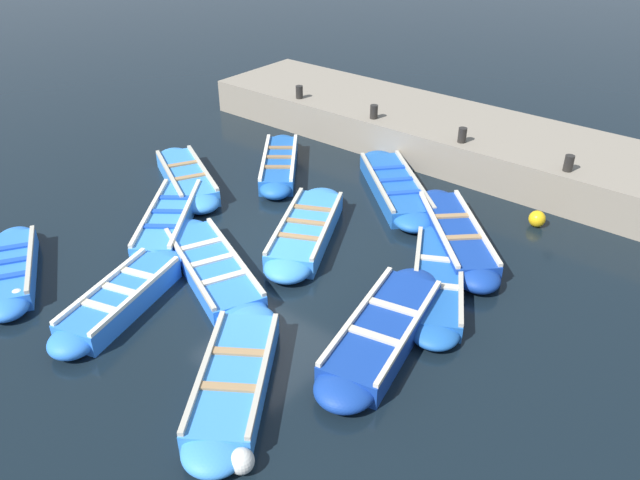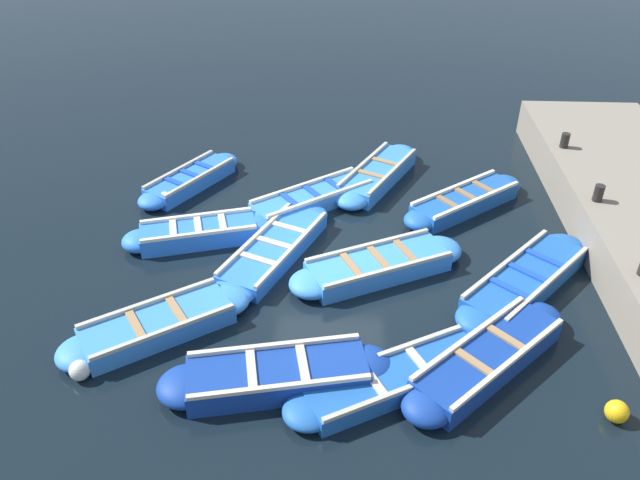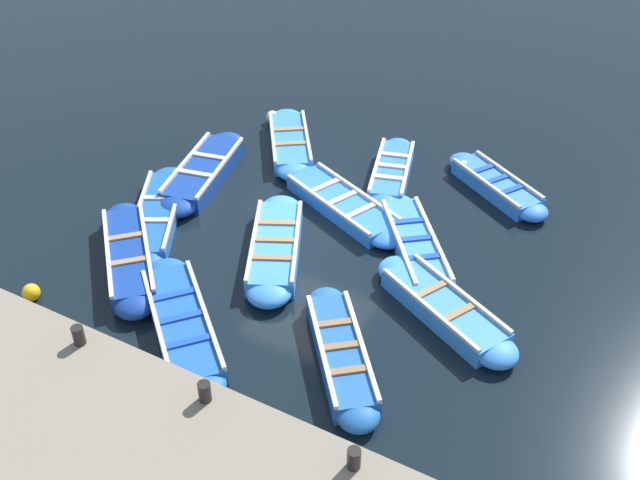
{
  "view_description": "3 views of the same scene",
  "coord_description": "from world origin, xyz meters",
  "views": [
    {
      "loc": [
        -7.3,
        -7.32,
        6.6
      ],
      "look_at": [
        0.69,
        -0.84,
        0.32
      ],
      "focal_mm": 35.0,
      "sensor_mm": 36.0,
      "label": 1
    },
    {
      "loc": [
        0.32,
        -10.12,
        7.48
      ],
      "look_at": [
        -0.22,
        0.53,
        0.23
      ],
      "focal_mm": 35.0,
      "sensor_mm": 36.0,
      "label": 2
    },
    {
      "loc": [
        11.26,
        6.38,
        9.81
      ],
      "look_at": [
        0.64,
        0.62,
        0.48
      ],
      "focal_mm": 42.0,
      "sensor_mm": 36.0,
      "label": 3
    }
  ],
  "objects": [
    {
      "name": "boat_near_quay",
      "position": [
        1.17,
        -3.17,
        0.16
      ],
      "size": [
        3.75,
        2.52,
        0.37
      ],
      "color": "#1E59AD",
      "rests_on": "ground"
    },
    {
      "name": "buoy_orange_near",
      "position": [
        -3.87,
        -3.27,
        0.17
      ],
      "size": [
        0.34,
        0.34,
        0.34
      ],
      "primitive_type": "sphere",
      "color": "silver",
      "rests_on": "ground"
    },
    {
      "name": "boat_mid_row",
      "position": [
        1.05,
        3.51,
        0.19
      ],
      "size": [
        2.33,
        3.51,
        0.44
      ],
      "color": "#3884E0",
      "rests_on": "ground"
    },
    {
      "name": "boat_centre",
      "position": [
        -1.14,
        0.24,
        0.16
      ],
      "size": [
        2.36,
        3.9,
        0.38
      ],
      "color": "blue",
      "rests_on": "ground"
    },
    {
      "name": "boat_stern_in",
      "position": [
        -2.79,
        0.71,
        0.2
      ],
      "size": [
        3.26,
        1.61,
        0.45
      ],
      "color": "blue",
      "rests_on": "ground"
    },
    {
      "name": "buoy_white_drifting",
      "position": [
        4.41,
        -3.69,
        0.17
      ],
      "size": [
        0.35,
        0.35,
        0.35
      ],
      "primitive_type": "sphere",
      "color": "#EAB214",
      "rests_on": "ground"
    },
    {
      "name": "buoy_yellow_far",
      "position": [
        -3.88,
        2.12,
        0.17
      ],
      "size": [
        0.35,
        0.35,
        0.35
      ],
      "primitive_type": "sphere",
      "color": "silver",
      "rests_on": "ground"
    },
    {
      "name": "bollard_mid_south",
      "position": [
        5.47,
        1.26,
        1.1
      ],
      "size": [
        0.2,
        0.2,
        0.35
      ],
      "primitive_type": "cylinder",
      "color": "black",
      "rests_on": "quay_wall"
    },
    {
      "name": "boat_outer_right",
      "position": [
        -2.91,
        -2.16,
        0.18
      ],
      "size": [
        3.34,
        2.66,
        0.41
      ],
      "color": "#3884E0",
      "rests_on": "ground"
    },
    {
      "name": "boat_end_of_row",
      "position": [
        2.67,
        -2.72,
        0.21
      ],
      "size": [
        3.26,
        3.2,
        0.47
      ],
      "color": "navy",
      "rests_on": "ground"
    },
    {
      "name": "boat_bow_out",
      "position": [
        -0.69,
        -3.25,
        0.2
      ],
      "size": [
        3.86,
        1.65,
        0.46
      ],
      "color": "navy",
      "rests_on": "ground"
    },
    {
      "name": "boat_far_corner",
      "position": [
        -0.48,
        2.28,
        0.18
      ],
      "size": [
        3.4,
        2.84,
        0.42
      ],
      "color": "#3884E0",
      "rests_on": "ground"
    },
    {
      "name": "boat_inner_gap",
      "position": [
        -3.5,
        3.06,
        0.17
      ],
      "size": [
        2.26,
        3.04,
        0.4
      ],
      "color": "blue",
      "rests_on": "ground"
    },
    {
      "name": "boat_drifting",
      "position": [
        3.75,
        -0.57,
        0.18
      ],
      "size": [
        3.32,
        3.57,
        0.43
      ],
      "color": "#1E59AD",
      "rests_on": "ground"
    },
    {
      "name": "bollard_south",
      "position": [
        5.47,
        3.78,
        1.1
      ],
      "size": [
        0.2,
        0.2,
        0.35
      ],
      "primitive_type": "cylinder",
      "color": "black",
      "rests_on": "quay_wall"
    },
    {
      "name": "boat_tucked",
      "position": [
        0.97,
        -0.25,
        0.19
      ],
      "size": [
        3.72,
        2.43,
        0.44
      ],
      "color": "#3884E0",
      "rests_on": "ground"
    },
    {
      "name": "boat_alongside",
      "position": [
        3.01,
        2.33,
        0.19
      ],
      "size": [
        3.18,
        2.75,
        0.44
      ],
      "color": "#1E59AD",
      "rests_on": "ground"
    },
    {
      "name": "ground_plane",
      "position": [
        0.0,
        0.0,
        0.0
      ],
      "size": [
        120.0,
        120.0,
        0.0
      ],
      "primitive_type": "plane",
      "color": "black"
    }
  ]
}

